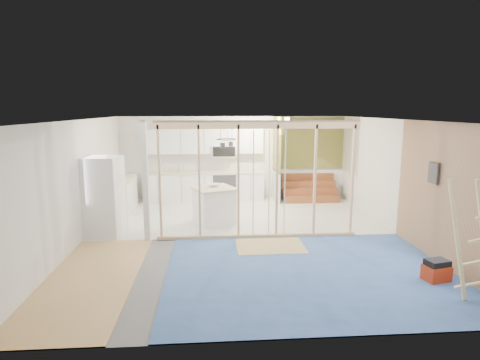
{
  "coord_description": "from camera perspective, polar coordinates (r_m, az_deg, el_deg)",
  "views": [
    {
      "loc": [
        -0.72,
        -8.49,
        2.83
      ],
      "look_at": [
        -0.04,
        0.6,
        1.21
      ],
      "focal_mm": 30.0,
      "sensor_mm": 36.0,
      "label": 1
    }
  ],
  "objects": [
    {
      "name": "base_cabinets",
      "position": [
        12.11,
        -8.39,
        -1.25
      ],
      "size": [
        4.45,
        2.24,
        0.93
      ],
      "color": "white",
      "rests_on": "room"
    },
    {
      "name": "green_partition",
      "position": [
        12.59,
        8.46,
        1.39
      ],
      "size": [
        2.25,
        1.51,
        2.6
      ],
      "color": "olive",
      "rests_on": "room"
    },
    {
      "name": "room",
      "position": [
        8.65,
        0.56,
        -0.08
      ],
      "size": [
        7.01,
        8.01,
        2.61
      ],
      "color": "slate",
      "rests_on": "ground"
    },
    {
      "name": "pot_rack",
      "position": [
        10.42,
        -1.99,
        5.51
      ],
      "size": [
        0.52,
        0.52,
        0.72
      ],
      "color": "black",
      "rests_on": "room"
    },
    {
      "name": "floor_overlays",
      "position": [
        9.03,
        0.98,
        -8.08
      ],
      "size": [
        7.0,
        8.0,
        0.03
      ],
      "color": "silver",
      "rests_on": "room"
    },
    {
      "name": "upper_cabinets",
      "position": [
        12.34,
        -4.83,
        5.38
      ],
      "size": [
        3.6,
        0.41,
        0.85
      ],
      "color": "white",
      "rests_on": "room"
    },
    {
      "name": "fridge",
      "position": [
        9.45,
        -18.78,
        -2.25
      ],
      "size": [
        0.86,
        0.84,
        1.79
      ],
      "rotation": [
        0.0,
        0.0,
        -0.12
      ],
      "color": "white",
      "rests_on": "room"
    },
    {
      "name": "soap_bottle_b",
      "position": [
        12.36,
        0.18,
        1.68
      ],
      "size": [
        0.09,
        0.09,
        0.18
      ],
      "primitive_type": "imported",
      "rotation": [
        0.0,
        0.0,
        -0.15
      ],
      "color": "silver",
      "rests_on": "base_cabinets"
    },
    {
      "name": "ceiling_light",
      "position": [
        11.68,
        6.26,
        8.63
      ],
      "size": [
        0.32,
        0.32,
        0.08
      ],
      "primitive_type": "cylinder",
      "color": "#FFEABF",
      "rests_on": "room"
    },
    {
      "name": "toolbox",
      "position": [
        7.54,
        26.17,
        -11.54
      ],
      "size": [
        0.45,
        0.37,
        0.37
      ],
      "rotation": [
        0.0,
        0.0,
        0.21
      ],
      "color": "#A9290F",
      "rests_on": "room"
    },
    {
      "name": "soap_bottle_a",
      "position": [
        12.46,
        -8.61,
        1.84
      ],
      "size": [
        0.12,
        0.12,
        0.27
      ],
      "primitive_type": "imported",
      "rotation": [
        0.0,
        0.0,
        0.23
      ],
      "color": "#AFB3C4",
      "rests_on": "base_cabinets"
    },
    {
      "name": "ladder",
      "position": [
        6.81,
        30.35,
        -7.42
      ],
      "size": [
        0.99,
        0.07,
        1.83
      ],
      "rotation": [
        0.0,
        0.0,
        -0.08
      ],
      "color": "#EDDF91",
      "rests_on": "room"
    },
    {
      "name": "stud_frame",
      "position": [
        8.59,
        -0.87,
        1.72
      ],
      "size": [
        4.66,
        0.14,
        2.6
      ],
      "color": "#E1BA89",
      "rests_on": "room"
    },
    {
      "name": "sheathing_panel",
      "position": [
        7.87,
        28.08,
        -2.3
      ],
      "size": [
        0.02,
        4.0,
        2.6
      ],
      "primitive_type": "cube",
      "color": "tan",
      "rests_on": "room"
    },
    {
      "name": "bowl",
      "position": [
        9.98,
        -3.75,
        -0.72
      ],
      "size": [
        0.35,
        0.35,
        0.07
      ],
      "primitive_type": "imported",
      "rotation": [
        0.0,
        0.0,
        0.25
      ],
      "color": "white",
      "rests_on": "island"
    },
    {
      "name": "island",
      "position": [
        9.96,
        -3.72,
        -3.69
      ],
      "size": [
        1.23,
        1.23,
        0.92
      ],
      "rotation": [
        0.0,
        0.0,
        0.39
      ],
      "color": "white",
      "rests_on": "room"
    },
    {
      "name": "electrical_panel",
      "position": [
        8.29,
        25.8,
        0.92
      ],
      "size": [
        0.04,
        0.3,
        0.4
      ],
      "primitive_type": "cube",
      "color": "#3C3C41",
      "rests_on": "room"
    }
  ]
}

